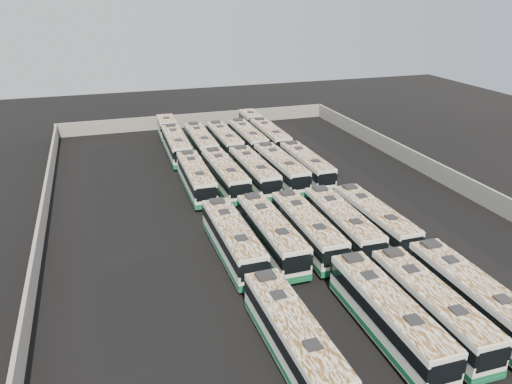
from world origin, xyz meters
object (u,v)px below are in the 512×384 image
at_px(bus_midfront_far_right, 374,220).
at_px(bus_midback_right, 280,168).
at_px(bus_front_right, 430,306).
at_px(bus_midfront_center, 307,229).
at_px(bus_midfront_left, 271,234).
at_px(bus_midback_center, 254,172).
at_px(bus_back_left, 201,143).
at_px(bus_back_center, 225,141).
at_px(bus_midback_left, 225,175).
at_px(bus_midfront_far_left, 233,239).
at_px(bus_front_far_left, 293,337).
at_px(bus_front_far_right, 471,296).
at_px(bus_front_center, 388,315).
at_px(bus_back_far_right, 263,131).
at_px(bus_back_right, 248,138).
at_px(bus_midback_far_left, 196,178).
at_px(bus_midback_far_right, 306,165).
at_px(bus_back_far_left, 173,139).
at_px(bus_midfront_right, 341,224).

height_order(bus_midfront_far_right, bus_midback_right, bus_midback_right).
height_order(bus_front_right, bus_midfront_center, bus_midfront_center).
bearing_deg(bus_midfront_left, bus_midback_center, 77.19).
distance_m(bus_front_right, bus_back_left, 42.84).
xyz_separation_m(bus_midfront_left, bus_back_center, (3.45, 29.13, -0.08)).
xyz_separation_m(bus_front_right, bus_midback_right, (0.07, 29.17, 0.04)).
bearing_deg(bus_midback_left, bus_front_right, -78.05).
relative_size(bus_midfront_far_left, bus_back_center, 1.03).
relative_size(bus_front_far_left, bus_front_far_right, 0.99).
relative_size(bus_front_far_left, bus_front_center, 0.99).
relative_size(bus_midfront_far_left, bus_back_left, 1.00).
distance_m(bus_front_far_left, bus_midfront_left, 14.02).
height_order(bus_midback_center, bus_back_far_right, bus_midback_center).
bearing_deg(bus_back_right, bus_back_center, 179.24).
bearing_deg(bus_midback_far_left, bus_midback_center, -0.94).
bearing_deg(bus_midback_far_right, bus_back_right, 104.32).
distance_m(bus_midfront_far_left, bus_midback_far_left, 15.79).
relative_size(bus_midfront_left, bus_midback_right, 1.00).
height_order(bus_midfront_center, bus_midback_far_left, bus_midfront_center).
relative_size(bus_midback_center, bus_back_far_left, 0.64).
distance_m(bus_midback_far_right, bus_back_center, 14.95).
distance_m(bus_front_far_right, bus_midfront_far_right, 13.07).
distance_m(bus_back_far_left, bus_back_right, 10.63).
bearing_deg(bus_midfront_left, bus_midfront_far_right, -2.03).
distance_m(bus_front_far_left, bus_front_far_right, 13.57).
relative_size(bus_front_far_left, bus_midback_right, 0.99).
relative_size(bus_midfront_right, bus_midback_left, 1.00).
xyz_separation_m(bus_midfront_right, bus_midback_left, (-6.89, 15.79, 0.01)).
bearing_deg(bus_midback_far_left, bus_back_far_left, 90.70).
xyz_separation_m(bus_midback_center, bus_midback_far_right, (6.82, 0.22, -0.04)).
distance_m(bus_front_right, bus_midback_center, 29.20).
distance_m(bus_midback_far_left, bus_midback_left, 3.35).
xyz_separation_m(bus_midfront_right, bus_back_center, (-3.36, 29.29, -0.06)).
xyz_separation_m(bus_midback_far_left, bus_back_far_left, (0.06, 16.32, 0.03)).
xyz_separation_m(bus_front_far_left, bus_back_left, (3.32, 42.48, 0.01)).
relative_size(bus_front_far_left, bus_back_far_left, 0.64).
bearing_deg(bus_midfront_right, bus_midfront_left, -179.99).
xyz_separation_m(bus_midback_far_right, bus_back_far_right, (-0.03, 16.30, 0.01)).
bearing_deg(bus_midback_left, bus_front_far_left, -97.66).
xyz_separation_m(bus_front_far_left, bus_back_far_left, (-0.02, 45.73, 0.01)).
bearing_deg(bus_midfront_center, bus_front_far_right, -62.48).
height_order(bus_midback_far_right, bus_back_far_right, bus_back_far_right).
bearing_deg(bus_midback_far_left, bus_back_center, 63.62).
distance_m(bus_back_center, bus_back_far_right, 7.37).
height_order(bus_front_far_left, bus_front_far_right, bus_front_far_right).
relative_size(bus_midback_center, bus_midback_right, 0.99).
bearing_deg(bus_midback_left, bus_midfront_far_right, -58.52).
relative_size(bus_front_far_right, bus_midback_far_right, 1.03).
distance_m(bus_front_far_left, bus_midfront_far_left, 13.62).
bearing_deg(bus_back_far_right, bus_midfront_center, -101.29).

